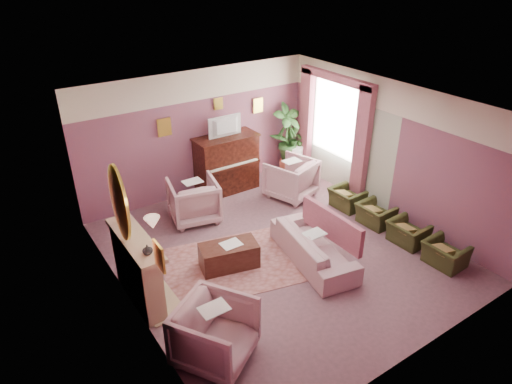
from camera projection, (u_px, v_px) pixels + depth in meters
floor at (278, 252)px, 8.49m from camera, size 5.50×6.00×0.01m
ceiling at (282, 106)px, 7.17m from camera, size 5.50×6.00×0.01m
wall_back at (199, 134)px, 10.03m from camera, size 5.50×0.02×2.80m
wall_front at (425, 277)px, 5.63m from camera, size 5.50×0.02×2.80m
wall_left at (125, 234)px, 6.47m from camera, size 0.02×6.00×2.80m
wall_right at (389, 150)px, 9.19m from camera, size 0.02×6.00×2.80m
picture_rail_band at (196, 85)px, 9.52m from camera, size 5.50×0.01×0.65m
stripe_panel at (343, 145)px, 10.28m from camera, size 0.01×3.00×2.15m
fireplace_surround at (138, 271)px, 7.10m from camera, size 0.30×1.40×1.10m
fireplace_inset at (145, 276)px, 7.22m from camera, size 0.18×0.72×0.68m
fire_ember at (148, 284)px, 7.32m from camera, size 0.06×0.54×0.10m
mantel_shelf at (135, 240)px, 6.84m from camera, size 0.40×1.55×0.07m
hearth at (153, 293)px, 7.45m from camera, size 0.55×1.50×0.02m
mirror_frame at (119, 203)px, 6.46m from camera, size 0.04×0.72×1.20m
mirror_glass at (121, 202)px, 6.47m from camera, size 0.01×0.60×1.06m
sconce_shade at (152, 223)px, 5.64m from camera, size 0.20×0.20×0.16m
piano at (227, 164)px, 10.39m from camera, size 1.40×0.60×1.30m
piano_keyshelf at (235, 167)px, 10.10m from camera, size 1.30×0.12×0.06m
piano_keys at (235, 165)px, 10.08m from camera, size 1.20×0.08×0.02m
piano_top at (226, 137)px, 10.08m from camera, size 1.45×0.65×0.04m
television at (227, 125)px, 9.91m from camera, size 0.80×0.12×0.48m
print_back_left at (164, 127)px, 9.45m from camera, size 0.30×0.03×0.38m
print_back_right at (258, 105)px, 10.58m from camera, size 0.26×0.03×0.34m
print_back_mid at (218, 104)px, 9.96m from camera, size 0.22×0.03×0.26m
print_left_wall at (159, 256)px, 5.46m from camera, size 0.03×0.28×0.36m
window_blind at (336, 116)px, 10.16m from camera, size 0.03×1.40×1.80m
curtain_left at (362, 146)px, 9.63m from camera, size 0.16×0.34×2.60m
curtain_right at (306, 122)px, 10.98m from camera, size 0.16×0.34×2.60m
pelmet at (337, 78)px, 9.71m from camera, size 0.16×2.20×0.16m
mantel_plant at (121, 214)px, 7.17m from camera, size 0.16×0.16×0.28m
mantel_vase at (147, 250)px, 6.43m from camera, size 0.16×0.16×0.16m
area_rug at (235, 264)px, 8.15m from camera, size 2.85×2.33×0.01m
coffee_table at (229, 256)px, 8.00m from camera, size 1.09×0.73×0.45m
table_paper at (231, 244)px, 7.91m from camera, size 0.35×0.28×0.01m
sofa at (314, 241)px, 8.08m from camera, size 0.66×1.98×0.80m
sofa_throw at (332, 225)px, 8.18m from camera, size 0.10×1.50×0.55m
floral_armchair_left at (194, 198)px, 9.30m from camera, size 0.94×0.94×0.98m
floral_armchair_right at (291, 177)px, 10.19m from camera, size 0.94×0.94×0.98m
floral_armchair_front at (215, 331)px, 6.06m from camera, size 0.94×0.94×0.98m
olive_chair_a at (446, 251)px, 8.01m from camera, size 0.48×0.69×0.59m
olive_chair_b at (408, 230)px, 8.61m from camera, size 0.48×0.69×0.59m
olive_chair_c at (376, 211)px, 9.21m from camera, size 0.48×0.69×0.59m
olive_chair_d at (347, 196)px, 9.81m from camera, size 0.48×0.69×0.59m
side_table at (293, 158)px, 11.44m from camera, size 0.52×0.52×0.70m
side_plant_big at (293, 139)px, 11.19m from camera, size 0.30×0.30×0.34m
side_plant_small at (300, 140)px, 11.19m from camera, size 0.16×0.16×0.28m
palm_pot at (286, 166)px, 11.44m from camera, size 0.34×0.34×0.34m
palm_plant at (287, 133)px, 11.02m from camera, size 0.76×0.76×1.44m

